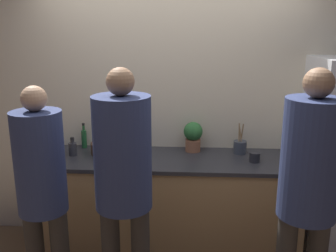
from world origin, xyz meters
TOP-DOWN VIEW (x-y plane):
  - wall_back at (0.00, 0.72)m, footprint 5.20×0.06m
  - counter at (0.00, 0.39)m, footprint 2.31×0.70m
  - person_left at (-0.83, -0.46)m, footprint 0.34×0.34m
  - person_center at (-0.26, -0.48)m, footprint 0.38×0.38m
  - person_right at (0.93, -0.55)m, footprint 0.37×0.37m
  - fruit_bowl at (-0.58, 0.46)m, footprint 0.30×0.30m
  - utensil_crock at (0.64, 0.54)m, footprint 0.12×0.12m
  - bottle_dark at (-0.88, 0.38)m, footprint 0.07×0.07m
  - bottle_green at (-0.84, 0.62)m, footprint 0.05×0.05m
  - cup_white at (-0.30, 0.31)m, footprint 0.07×0.07m
  - cup_black at (0.74, 0.31)m, footprint 0.09×0.09m
  - potted_plant at (0.21, 0.58)m, footprint 0.18×0.18m

SIDE VIEW (x-z plane):
  - counter at x=0.00m, z-range 0.00..0.92m
  - cup_black at x=0.74m, z-range 0.92..1.00m
  - cup_white at x=-0.30m, z-range 0.92..1.02m
  - fruit_bowl at x=-0.58m, z-range 0.90..1.05m
  - utensil_crock at x=0.64m, z-range 0.84..1.12m
  - bottle_dark at x=-0.88m, z-range 0.90..1.07m
  - person_left at x=-0.83m, z-range 0.15..1.84m
  - bottle_green at x=-0.84m, z-range 0.89..1.14m
  - potted_plant at x=0.21m, z-range 0.93..1.21m
  - person_right at x=0.93m, z-range 0.19..2.01m
  - person_center at x=-0.26m, z-range 0.20..2.01m
  - wall_back at x=0.00m, z-range 0.00..2.60m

